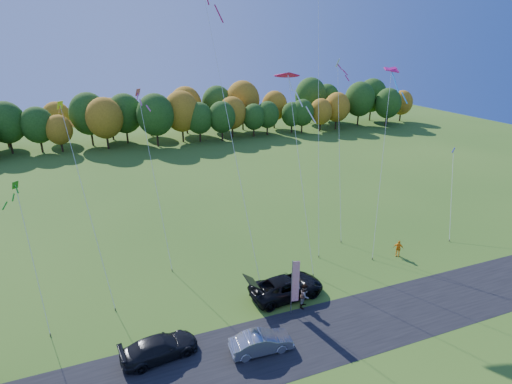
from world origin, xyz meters
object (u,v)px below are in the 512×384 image
object	(u,v)px
silver_sedan	(261,342)
feather_flag	(295,281)
black_suv	(287,287)
person_east	(398,248)

from	to	relation	value
silver_sedan	feather_flag	bearing A→B (deg)	-50.52
black_suv	person_east	size ratio (longest dim) A/B	3.73
black_suv	person_east	world-z (taller)	black_suv
black_suv	person_east	bearing A→B (deg)	-85.03
black_suv	person_east	xyz separation A→B (m)	(12.32, 1.93, -0.03)
black_suv	feather_flag	distance (m)	2.83
silver_sedan	black_suv	bearing A→B (deg)	-37.44
black_suv	person_east	distance (m)	12.47
silver_sedan	feather_flag	world-z (taller)	feather_flag
silver_sedan	feather_flag	size ratio (longest dim) A/B	0.92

